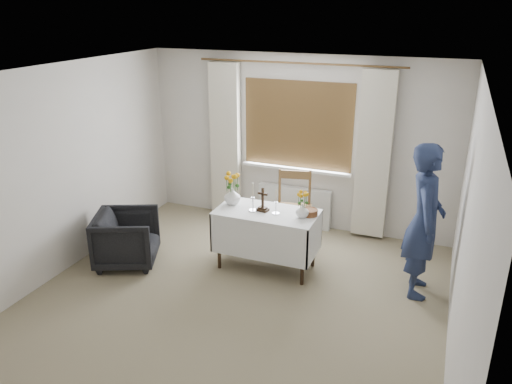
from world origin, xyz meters
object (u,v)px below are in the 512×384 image
at_px(armchair, 127,238).
at_px(flower_vase_left, 232,196).
at_px(altar_table, 266,240).
at_px(wooden_cross, 263,199).
at_px(person, 424,221).
at_px(wooden_chair, 293,211).
at_px(flower_vase_right, 302,211).

bearing_deg(armchair, flower_vase_left, -86.21).
bearing_deg(altar_table, wooden_cross, 178.16).
bearing_deg(wooden_cross, person, 13.53).
bearing_deg(wooden_chair, person, -31.00).
relative_size(wooden_chair, flower_vase_left, 4.86).
relative_size(wooden_chair, flower_vase_right, 6.22).
height_order(altar_table, flower_vase_right, flower_vase_right).
bearing_deg(flower_vase_left, altar_table, -8.16).
height_order(armchair, wooden_cross, wooden_cross).
height_order(person, wooden_cross, person).
height_order(altar_table, wooden_cross, wooden_cross).
distance_m(altar_table, flower_vase_left, 0.69).
bearing_deg(wooden_chair, flower_vase_right, -77.25).
height_order(altar_table, armchair, altar_table).
xyz_separation_m(person, flower_vase_right, (-1.36, -0.13, -0.04)).
distance_m(flower_vase_left, flower_vase_right, 0.94).
relative_size(wooden_chair, armchair, 1.37).
relative_size(altar_table, armchair, 1.64).
bearing_deg(wooden_cross, flower_vase_right, 8.73).
relative_size(armchair, flower_vase_left, 3.54).
bearing_deg(flower_vase_right, flower_vase_left, 175.23).
bearing_deg(flower_vase_left, wooden_chair, 44.84).
xyz_separation_m(armchair, person, (3.49, 0.67, 0.54)).
bearing_deg(armchair, flower_vase_right, -99.36).
xyz_separation_m(altar_table, person, (1.81, 0.12, 0.50)).
bearing_deg(wooden_chair, armchair, -158.59).
relative_size(altar_table, person, 0.70).
bearing_deg(altar_table, flower_vase_left, 171.84).
bearing_deg(armchair, person, -102.73).
relative_size(wooden_cross, flower_vase_left, 1.40).
bearing_deg(armchair, wooden_cross, -94.90).
height_order(person, flower_vase_left, person).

